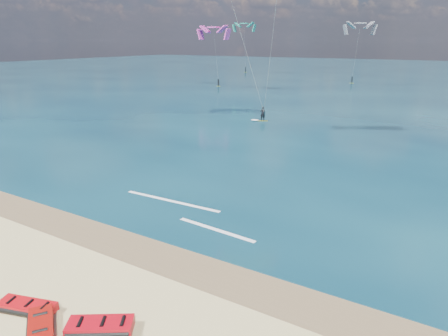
{
  "coord_description": "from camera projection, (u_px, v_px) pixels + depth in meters",
  "views": [
    {
      "loc": [
        13.55,
        -8.74,
        8.91
      ],
      "look_at": [
        3.57,
        8.0,
        2.67
      ],
      "focal_mm": 32.0,
      "sensor_mm": 36.0,
      "label": 1
    }
  ],
  "objects": [
    {
      "name": "kitesurfer_main",
      "position": [
        258.0,
        44.0,
        40.53
      ],
      "size": [
        7.26,
        8.86,
        16.51
      ],
      "rotation": [
        0.0,
        0.0,
        0.47
      ],
      "color": "#AEC216",
      "rests_on": "sea"
    },
    {
      "name": "sea",
      "position": [
        405.0,
        77.0,
        101.54
      ],
      "size": [
        320.0,
        200.0,
        0.04
      ],
      "primitive_type": "cube",
      "color": "#0A2537",
      "rests_on": "ground"
    },
    {
      "name": "distant_kites",
      "position": [
        317.0,
        55.0,
        88.57
      ],
      "size": [
        66.04,
        39.47,
        13.33
      ],
      "color": "gray",
      "rests_on": "ground"
    },
    {
      "name": "packed_kite_left",
      "position": [
        28.0,
        310.0,
        13.8
      ],
      "size": [
        2.42,
        1.59,
        0.36
      ],
      "primitive_type": null,
      "rotation": [
        0.0,
        0.0,
        0.3
      ],
      "color": "red",
      "rests_on": "ground"
    },
    {
      "name": "ground",
      "position": [
        332.0,
        116.0,
        49.19
      ],
      "size": [
        320.0,
        320.0,
        0.0
      ],
      "primitive_type": "plane",
      "color": "tan",
      "rests_on": "ground"
    },
    {
      "name": "shoreline_foam",
      "position": [
        188.0,
        212.0,
        21.66
      ],
      "size": [
        9.59,
        2.32,
        0.01
      ],
      "color": "white",
      "rests_on": "ground"
    },
    {
      "name": "wet_sand_strip",
      "position": [
        106.0,
        237.0,
        18.93
      ],
      "size": [
        320.0,
        2.4,
        0.01
      ],
      "primitive_type": "cube",
      "color": "brown",
      "rests_on": "ground"
    },
    {
      "name": "packed_kite_right",
      "position": [
        101.0,
        331.0,
        12.82
      ],
      "size": [
        2.55,
        2.21,
        0.42
      ],
      "primitive_type": null,
      "rotation": [
        0.0,
        0.0,
        0.57
      ],
      "color": "red",
      "rests_on": "ground"
    }
  ]
}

